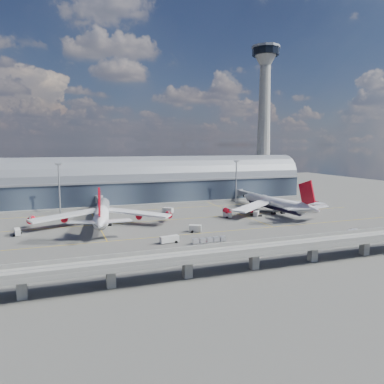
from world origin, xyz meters
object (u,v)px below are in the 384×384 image
object	(u,v)px
service_truck_0	(17,232)
cargo_train_2	(353,232)
service_truck_1	(195,228)
service_truck_3	(256,213)
control_tower	(264,120)
floodlight_mast_right	(236,181)
floodlight_mast_left	(59,187)
service_truck_5	(168,210)
cargo_train_1	(209,240)
airliner_left	(102,213)
service_truck_4	(228,215)
cargo_train_0	(175,252)
service_truck_2	(169,239)
airliner_right	(276,204)

from	to	relation	value
service_truck_0	cargo_train_2	world-z (taller)	service_truck_0
service_truck_1	service_truck_3	distance (m)	45.11
control_tower	floodlight_mast_right	xyz separation A→B (m)	(-35.00, -28.00, -38.00)
floodlight_mast_left	service_truck_5	distance (m)	56.32
service_truck_0	cargo_train_1	size ratio (longest dim) A/B	0.48
airliner_left	cargo_train_1	distance (m)	53.88
service_truck_5	service_truck_4	bearing A→B (deg)	-82.66
service_truck_4	cargo_train_2	bearing A→B (deg)	-68.07
floodlight_mast_right	cargo_train_0	bearing A→B (deg)	-126.76
airliner_left	service_truck_0	xyz separation A→B (m)	(-33.16, -6.72, -4.36)
airliner_left	service_truck_2	bearing A→B (deg)	-55.30
airliner_right	service_truck_1	size ratio (longest dim) A/B	11.40
cargo_train_0	cargo_train_1	world-z (taller)	cargo_train_1
floodlight_mast_right	service_truck_5	distance (m)	52.42
floodlight_mast_right	service_truck_3	world-z (taller)	floodlight_mast_right
service_truck_4	cargo_train_2	xyz separation A→B (m)	(32.00, -47.35, -0.39)
airliner_left	service_truck_2	world-z (taller)	airliner_left
service_truck_2	floodlight_mast_left	bearing A→B (deg)	15.35
airliner_right	cargo_train_0	xyz separation A→B (m)	(-70.32, -51.55, -4.18)
airliner_left	cargo_train_2	xyz separation A→B (m)	(90.95, -49.93, -4.76)
control_tower	cargo_train_1	world-z (taller)	control_tower
service_truck_2	cargo_train_2	size ratio (longest dim) A/B	1.37
service_truck_1	service_truck_2	distance (m)	19.54
cargo_train_0	service_truck_3	bearing A→B (deg)	-35.99
service_truck_1	cargo_train_1	size ratio (longest dim) A/B	0.41
airliner_right	service_truck_5	xyz separation A→B (m)	(-51.47, 20.31, -3.64)
service_truck_0	service_truck_5	bearing A→B (deg)	12.08
control_tower	cargo_train_1	bearing A→B (deg)	-128.64
service_truck_0	floodlight_mast_left	bearing A→B (deg)	60.64
control_tower	service_truck_0	size ratio (longest dim) A/B	16.44
cargo_train_2	service_truck_0	bearing A→B (deg)	87.85
service_truck_3	cargo_train_1	world-z (taller)	service_truck_3
control_tower	cargo_train_0	bearing A→B (deg)	-130.92
floodlight_mast_right	cargo_train_1	world-z (taller)	floodlight_mast_right
floodlight_mast_right	cargo_train_0	distance (m)	112.24
airliner_right	service_truck_2	bearing A→B (deg)	-155.66
airliner_left	cargo_train_0	size ratio (longest dim) A/B	8.74
airliner_left	service_truck_1	bearing A→B (deg)	-28.63
control_tower	floodlight_mast_left	distance (m)	143.01
service_truck_1	cargo_train_2	size ratio (longest dim) A/B	1.02
airliner_right	service_truck_5	distance (m)	55.45
service_truck_4	cargo_train_0	xyz separation A→B (m)	(-42.40, -50.15, -0.44)
floodlight_mast_left	floodlight_mast_right	xyz separation A→B (m)	(100.00, 0.00, 0.00)
floodlight_mast_left	service_truck_1	distance (m)	80.74
airliner_right	floodlight_mast_right	bearing A→B (deg)	91.18
floodlight_mast_left	service_truck_3	distance (m)	99.99
service_truck_2	service_truck_5	world-z (taller)	service_truck_5
service_truck_0	cargo_train_0	distance (m)	67.74
floodlight_mast_left	service_truck_2	world-z (taller)	floodlight_mast_left
service_truck_4	service_truck_5	bearing A→B (deg)	125.22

